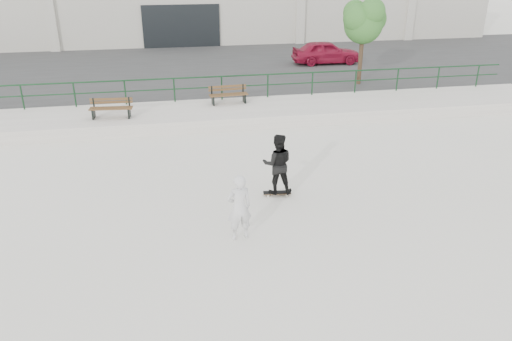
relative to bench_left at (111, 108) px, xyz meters
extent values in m
plane|color=beige|center=(3.45, -9.07, -0.86)|extent=(120.00, 120.00, 0.00)
cube|color=beige|center=(3.45, 0.43, -0.61)|extent=(30.00, 3.00, 0.50)
cube|color=#353535|center=(3.45, 8.93, -0.61)|extent=(60.00, 14.00, 0.50)
cylinder|color=#163C1F|center=(3.45, 1.73, 0.64)|extent=(28.00, 0.06, 0.06)
cylinder|color=#163C1F|center=(3.45, 1.73, 0.19)|extent=(28.00, 0.05, 0.05)
cylinder|color=#163C1F|center=(-3.55, 1.73, 0.14)|extent=(0.06, 0.06, 1.00)
cylinder|color=#163C1F|center=(-1.55, 1.73, 0.14)|extent=(0.06, 0.06, 1.00)
cylinder|color=#163C1F|center=(0.45, 1.73, 0.14)|extent=(0.06, 0.06, 1.00)
cylinder|color=#163C1F|center=(2.45, 1.73, 0.14)|extent=(0.06, 0.06, 1.00)
cylinder|color=#163C1F|center=(4.45, 1.73, 0.14)|extent=(0.06, 0.06, 1.00)
cylinder|color=#163C1F|center=(6.45, 1.73, 0.14)|extent=(0.06, 0.06, 1.00)
cylinder|color=#163C1F|center=(8.45, 1.73, 0.14)|extent=(0.06, 0.06, 1.00)
cylinder|color=#163C1F|center=(10.45, 1.73, 0.14)|extent=(0.06, 0.06, 1.00)
cylinder|color=#163C1F|center=(12.45, 1.73, 0.14)|extent=(0.06, 0.06, 1.00)
cylinder|color=#163C1F|center=(14.45, 1.73, 0.14)|extent=(0.06, 0.06, 1.00)
cylinder|color=#163C1F|center=(16.45, 1.73, 0.14)|extent=(0.06, 0.06, 1.00)
cube|color=black|center=(3.45, 14.88, 0.74)|extent=(5.00, 0.15, 3.20)
cube|color=#ABA599|center=(-4.55, 14.83, 2.24)|extent=(0.60, 0.25, 6.20)
cube|color=#ABA599|center=(11.45, 14.83, 2.24)|extent=(0.60, 0.25, 6.20)
cube|color=#ABA599|center=(19.45, 14.83, 2.24)|extent=(0.60, 0.25, 6.20)
cube|color=#54381C|center=(-0.02, -0.22, 0.02)|extent=(1.60, 0.25, 0.04)
cube|color=#54381C|center=(-0.01, -0.06, 0.02)|extent=(1.60, 0.25, 0.04)
cube|color=#54381C|center=(0.01, 0.10, 0.02)|extent=(1.60, 0.25, 0.04)
cube|color=#54381C|center=(0.02, 0.17, 0.19)|extent=(1.59, 0.18, 0.09)
cube|color=#54381C|center=(0.02, 0.17, 0.31)|extent=(1.59, 0.18, 0.09)
cube|color=black|center=(-0.67, 0.00, -0.18)|extent=(0.09, 0.45, 0.37)
cube|color=black|center=(-0.65, 0.23, 0.19)|extent=(0.06, 0.05, 0.37)
cube|color=black|center=(0.66, -0.12, -0.18)|extent=(0.09, 0.45, 0.37)
cube|color=black|center=(0.68, 0.11, 0.19)|extent=(0.06, 0.05, 0.37)
cube|color=#54381C|center=(4.66, 0.90, 0.02)|extent=(1.60, 0.22, 0.04)
cube|color=#54381C|center=(4.65, 1.06, 0.02)|extent=(1.60, 0.22, 0.04)
cube|color=#54381C|center=(4.64, 1.22, 0.02)|extent=(1.60, 0.22, 0.04)
cube|color=#54381C|center=(4.63, 1.29, 0.19)|extent=(1.60, 0.15, 0.09)
cube|color=#54381C|center=(4.63, 1.29, 0.31)|extent=(1.60, 0.15, 0.09)
cube|color=black|center=(3.98, 1.01, -0.18)|extent=(0.08, 0.45, 0.37)
cube|color=black|center=(3.97, 1.24, 0.19)|extent=(0.06, 0.05, 0.37)
cube|color=black|center=(5.32, 1.10, -0.18)|extent=(0.08, 0.45, 0.37)
cube|color=black|center=(5.30, 1.34, 0.19)|extent=(0.06, 0.05, 0.37)
cylinder|color=#4E3827|center=(11.23, 3.27, 0.82)|extent=(0.20, 0.20, 2.38)
sphere|color=#2C6A27|center=(11.23, 3.27, 2.41)|extent=(1.78, 1.78, 1.78)
sphere|color=#2C6A27|center=(11.72, 3.57, 2.60)|extent=(1.39, 1.39, 1.39)
sphere|color=#2C6A27|center=(10.83, 3.07, 2.70)|extent=(1.29, 1.29, 1.29)
sphere|color=#2C6A27|center=(11.43, 2.88, 3.00)|extent=(1.19, 1.19, 1.19)
sphere|color=#2C6A27|center=(10.93, 3.67, 2.90)|extent=(1.09, 1.09, 1.09)
imported|color=maroon|center=(11.12, 8.09, 0.28)|extent=(3.78, 1.58, 1.28)
cube|color=black|center=(4.96, -6.67, -0.78)|extent=(0.80, 0.29, 0.02)
cube|color=brown|center=(4.96, -6.67, -0.79)|extent=(0.80, 0.29, 0.01)
cube|color=#96969B|center=(4.70, -6.64, -0.82)|extent=(0.08, 0.17, 0.03)
cube|color=#96969B|center=(5.22, -6.70, -0.82)|extent=(0.08, 0.17, 0.03)
cylinder|color=beige|center=(4.69, -6.74, -0.84)|extent=(0.06, 0.03, 0.06)
cylinder|color=beige|center=(4.71, -6.55, -0.84)|extent=(0.06, 0.03, 0.06)
cylinder|color=beige|center=(5.21, -6.79, -0.84)|extent=(0.06, 0.03, 0.06)
cylinder|color=beige|center=(5.23, -6.61, -0.84)|extent=(0.06, 0.03, 0.06)
imported|color=black|center=(4.96, -6.67, 0.10)|extent=(0.94, 0.79, 1.73)
imported|color=silver|center=(3.56, -8.75, -0.04)|extent=(0.66, 0.50, 1.66)
camera|label=1|loc=(2.04, -18.99, 5.48)|focal=35.00mm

